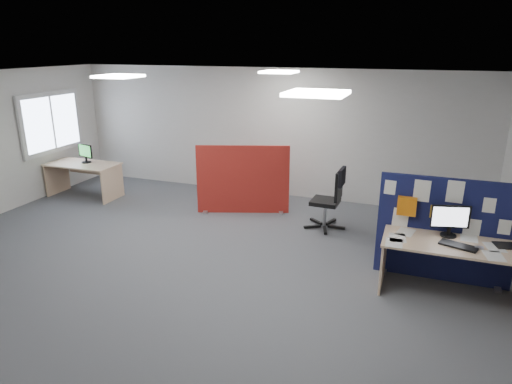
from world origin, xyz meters
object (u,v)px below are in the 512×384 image
(navy_divider, at_px, (443,230))
(red_divider, at_px, (243,180))
(main_desk, at_px, (452,254))
(monitor_main, at_px, (450,219))
(monitor_second, at_px, (85,152))
(office_chair, at_px, (332,195))
(second_desk, at_px, (84,171))

(navy_divider, relative_size, red_divider, 1.05)
(navy_divider, height_order, red_divider, navy_divider)
(main_desk, relative_size, monitor_main, 3.61)
(navy_divider, bearing_deg, red_divider, 156.52)
(main_desk, bearing_deg, monitor_second, 166.37)
(monitor_main, relative_size, office_chair, 0.44)
(second_desk, bearing_deg, navy_divider, -10.62)
(navy_divider, bearing_deg, main_desk, -71.18)
(monitor_second, xyz_separation_m, office_chair, (5.33, -0.09, -0.32))
(red_divider, bearing_deg, navy_divider, -42.47)
(navy_divider, distance_m, monitor_main, 0.29)
(office_chair, bearing_deg, monitor_main, -36.97)
(main_desk, xyz_separation_m, second_desk, (-7.26, 1.69, -0.01))
(monitor_main, xyz_separation_m, monitor_second, (-7.16, 1.57, -0.02))
(main_desk, xyz_separation_m, office_chair, (-1.90, 1.67, 0.07))
(monitor_main, bearing_deg, second_desk, 154.10)
(navy_divider, xyz_separation_m, red_divider, (-3.55, 1.54, -0.09))
(red_divider, relative_size, office_chair, 1.53)
(navy_divider, xyz_separation_m, office_chair, (-1.78, 1.31, -0.11))
(red_divider, bearing_deg, office_chair, -26.35)
(navy_divider, distance_m, office_chair, 2.21)
(monitor_main, height_order, red_divider, red_divider)
(monitor_second, bearing_deg, red_divider, 18.97)
(main_desk, height_order, monitor_main, monitor_main)
(monitor_main, xyz_separation_m, red_divider, (-3.61, 1.71, -0.31))
(monitor_main, height_order, monitor_second, monitor_main)
(main_desk, distance_m, second_desk, 7.45)
(office_chair, bearing_deg, main_desk, -39.31)
(main_desk, relative_size, monitor_second, 4.04)
(red_divider, bearing_deg, main_desk, -46.31)
(navy_divider, distance_m, second_desk, 7.27)
(navy_divider, relative_size, main_desk, 1.02)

